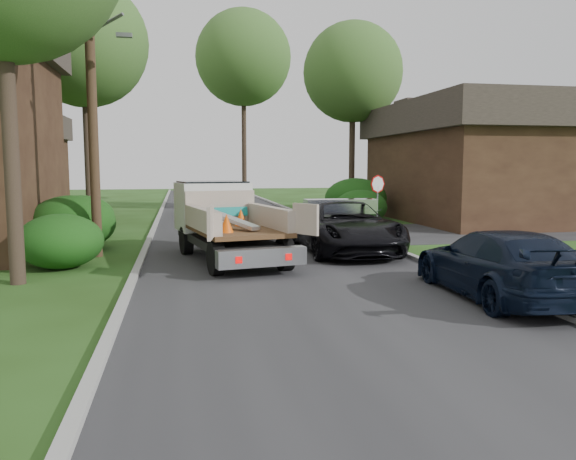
% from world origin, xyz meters
% --- Properties ---
extents(ground, '(120.00, 120.00, 0.00)m').
position_xyz_m(ground, '(0.00, 0.00, 0.00)').
color(ground, '#223F12').
rests_on(ground, ground).
extents(road, '(8.00, 90.00, 0.02)m').
position_xyz_m(road, '(0.00, 10.00, 0.00)').
color(road, '#28282B').
rests_on(road, ground).
extents(side_street, '(16.00, 7.00, 0.02)m').
position_xyz_m(side_street, '(12.00, 9.00, 0.01)').
color(side_street, '#28282B').
rests_on(side_street, ground).
extents(curb_left, '(0.20, 90.00, 0.12)m').
position_xyz_m(curb_left, '(-4.10, 10.00, 0.06)').
color(curb_left, '#9E9E99').
rests_on(curb_left, ground).
extents(curb_right, '(0.20, 90.00, 0.12)m').
position_xyz_m(curb_right, '(4.10, 10.00, 0.06)').
color(curb_right, '#9E9E99').
rests_on(curb_right, ground).
extents(stop_sign, '(0.71, 0.32, 2.48)m').
position_xyz_m(stop_sign, '(5.20, 9.00, 1.78)').
color(stop_sign, slate).
rests_on(stop_sign, ground).
extents(utility_pole, '(2.42, 1.25, 10.00)m').
position_xyz_m(utility_pole, '(-5.48, 4.98, 5.17)').
color(utility_pole, '#382619').
rests_on(utility_pole, ground).
extents(house_right, '(9.72, 12.96, 6.20)m').
position_xyz_m(house_right, '(13.00, 14.00, 3.16)').
color(house_right, '#331F14').
rests_on(house_right, ground).
extents(hedge_left_a, '(2.34, 2.34, 1.53)m').
position_xyz_m(hedge_left_a, '(-6.20, 3.00, 0.77)').
color(hedge_left_a, '#133B0D').
rests_on(hedge_left_a, ground).
extents(hedge_left_b, '(2.86, 2.86, 1.87)m').
position_xyz_m(hedge_left_b, '(-6.50, 6.50, 0.94)').
color(hedge_left_b, '#133B0D').
rests_on(hedge_left_b, ground).
extents(hedge_left_c, '(2.60, 2.60, 1.70)m').
position_xyz_m(hedge_left_c, '(-6.80, 10.00, 0.85)').
color(hedge_left_c, '#133B0D').
rests_on(hedge_left_c, ground).
extents(hedge_right_a, '(2.60, 2.60, 1.70)m').
position_xyz_m(hedge_right_a, '(5.80, 13.00, 0.85)').
color(hedge_right_a, '#133B0D').
rests_on(hedge_right_a, ground).
extents(hedge_right_b, '(3.38, 3.38, 2.21)m').
position_xyz_m(hedge_right_b, '(6.50, 16.00, 1.10)').
color(hedge_right_b, '#133B0D').
rests_on(hedge_right_b, ground).
extents(tree_left_far, '(6.40, 6.40, 12.20)m').
position_xyz_m(tree_left_far, '(-7.50, 17.00, 8.98)').
color(tree_left_far, '#2D2119').
rests_on(tree_left_far, ground).
extents(tree_right_far, '(6.00, 6.00, 11.50)m').
position_xyz_m(tree_right_far, '(7.50, 20.00, 8.48)').
color(tree_right_far, '#2D2119').
rests_on(tree_right_far, ground).
extents(tree_center_far, '(7.20, 7.20, 14.60)m').
position_xyz_m(tree_center_far, '(2.00, 30.00, 10.98)').
color(tree_center_far, '#2D2119').
rests_on(tree_center_far, ground).
extents(flatbed_truck, '(3.68, 6.55, 2.35)m').
position_xyz_m(flatbed_truck, '(-1.65, 4.25, 1.28)').
color(flatbed_truck, black).
rests_on(flatbed_truck, ground).
extents(black_pickup, '(2.84, 6.13, 1.70)m').
position_xyz_m(black_pickup, '(2.40, 4.50, 0.85)').
color(black_pickup, black).
rests_on(black_pickup, ground).
extents(navy_suv, '(2.32, 5.22, 1.49)m').
position_xyz_m(navy_suv, '(3.80, -2.50, 0.74)').
color(navy_suv, black).
rests_on(navy_suv, ground).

